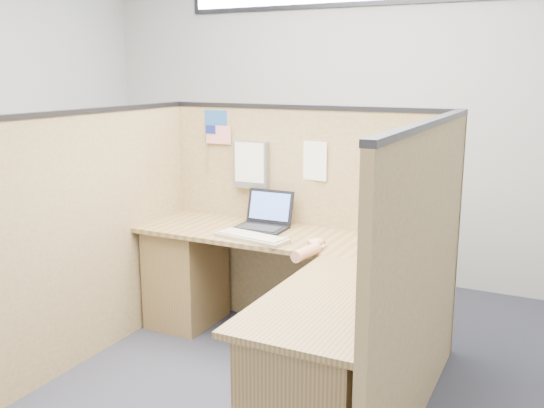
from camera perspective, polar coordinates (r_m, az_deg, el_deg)
The scene contains 13 objects.
floor at distance 3.57m, azimuth -3.87°, elevation -16.91°, with size 5.00×5.00×0.00m, color #21222F.
wall_back at distance 5.19m, azimuth 8.66°, elevation 8.43°, with size 5.00×5.00×0.00m, color #ACAFB1.
cubicle_partitions at distance 3.62m, azimuth -0.63°, elevation -3.27°, with size 2.06×1.83×1.53m.
l_desk at distance 3.55m, azimuth 1.01°, elevation -10.03°, with size 1.95×1.75×0.73m.
laptop at distance 4.01m, azimuth -0.69°, elevation -1.42°, with size 0.33×0.32×0.24m.
keyboard at distance 3.73m, azimuth -1.94°, elevation -3.15°, with size 0.50×0.24×0.03m.
mouse at distance 3.54m, azimuth 4.21°, elevation -3.94°, with size 0.10×0.06×0.04m, color silver.
hand_forearm at distance 3.42m, azimuth 3.56°, elevation -4.27°, with size 0.10×0.35×0.07m.
blue_poster at distance 4.30m, azimuth -5.27°, elevation 7.24°, with size 0.17×0.00×0.23m, color #1F5091.
american_flag at distance 4.30m, azimuth -5.35°, elevation 6.36°, with size 0.20×0.01×0.35m.
file_holder at distance 4.16m, azimuth -2.00°, elevation 3.71°, with size 0.25×0.05×0.32m.
paper_left at distance 3.99m, azimuth 3.87°, elevation 4.08°, with size 0.20×0.00×0.26m, color white.
paper_right at distance 3.86m, azimuth 10.23°, elevation 1.33°, with size 0.20×0.00×0.26m, color white.
Camera 1 is at (1.59, -2.68, 1.74)m, focal length 40.00 mm.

